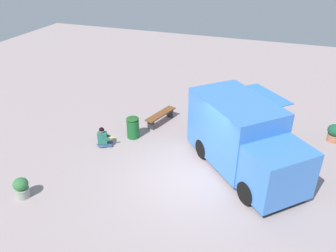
% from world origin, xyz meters
% --- Properties ---
extents(ground_plane, '(40.00, 40.00, 0.00)m').
position_xyz_m(ground_plane, '(0.00, 0.00, 0.00)').
color(ground_plane, '#A39192').
extents(food_truck, '(4.91, 4.84, 2.53)m').
position_xyz_m(food_truck, '(-1.35, 1.65, 1.20)').
color(food_truck, '#3F7FDB').
rests_on(food_truck, ground_plane).
extents(person_customer, '(0.60, 0.78, 0.86)m').
position_xyz_m(person_customer, '(-0.97, -3.87, 0.33)').
color(person_customer, '#33496C').
rests_on(person_customer, ground_plane).
extents(planter_flowering_near, '(0.49, 0.49, 0.73)m').
position_xyz_m(planter_flowering_near, '(2.71, -4.83, 0.38)').
color(planter_flowering_near, '#929D8E').
rests_on(planter_flowering_near, ground_plane).
extents(planter_flowering_far, '(0.58, 0.58, 0.77)m').
position_xyz_m(planter_flowering_far, '(-4.55, 5.03, 0.41)').
color(planter_flowering_far, '#BA7253').
rests_on(planter_flowering_far, ground_plane).
extents(plaza_bench, '(1.86, 0.89, 0.48)m').
position_xyz_m(plaza_bench, '(-3.62, -2.37, 0.36)').
color(plaza_bench, brown).
rests_on(plaza_bench, ground_plane).
extents(trash_bin, '(0.54, 0.54, 0.95)m').
position_xyz_m(trash_bin, '(-2.02, -3.02, 0.48)').
color(trash_bin, '#195C27').
rests_on(trash_bin, ground_plane).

